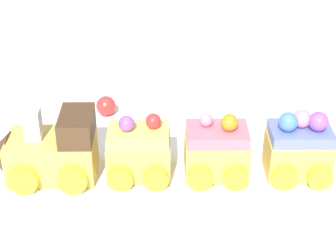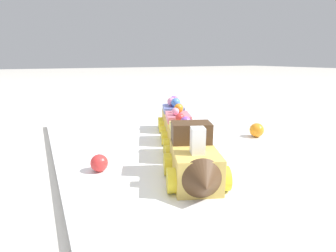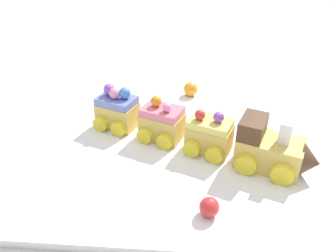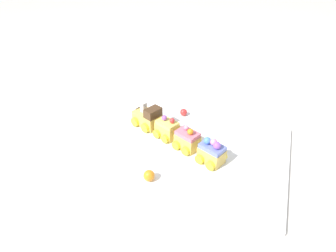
% 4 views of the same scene
% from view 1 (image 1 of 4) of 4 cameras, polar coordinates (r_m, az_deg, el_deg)
% --- Properties ---
extents(ground_plane, '(10.00, 10.00, 0.00)m').
position_cam_1_polar(ground_plane, '(0.63, -1.05, -5.97)').
color(ground_plane, beige).
extents(display_board, '(0.71, 0.43, 0.01)m').
position_cam_1_polar(display_board, '(0.63, -1.06, -5.53)').
color(display_board, white).
rests_on(display_board, ground_plane).
extents(cake_train_locomotive, '(0.13, 0.10, 0.08)m').
position_cam_1_polar(cake_train_locomotive, '(0.62, -12.26, -2.60)').
color(cake_train_locomotive, '#E0BC56').
rests_on(cake_train_locomotive, display_board).
extents(cake_car_lemon, '(0.08, 0.09, 0.07)m').
position_cam_1_polar(cake_car_lemon, '(0.61, -2.99, -2.74)').
color(cake_car_lemon, '#E0BC56').
rests_on(cake_car_lemon, display_board).
extents(cake_car_strawberry, '(0.08, 0.09, 0.08)m').
position_cam_1_polar(cake_car_strawberry, '(0.61, 4.95, -2.65)').
color(cake_car_strawberry, '#E0BC56').
rests_on(cake_car_strawberry, display_board).
extents(cake_car_blueberry, '(0.08, 0.09, 0.08)m').
position_cam_1_polar(cake_car_blueberry, '(0.63, 13.12, -2.33)').
color(cake_car_blueberry, '#E0BC56').
rests_on(cake_car_blueberry, display_board).
extents(gumball_red, '(0.03, 0.03, 0.03)m').
position_cam_1_polar(gumball_red, '(0.74, -6.32, 2.04)').
color(gumball_red, red).
rests_on(gumball_red, display_board).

